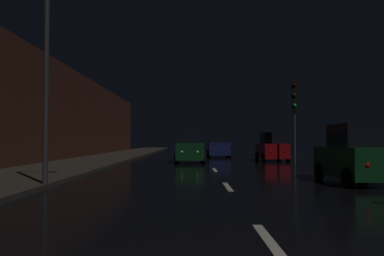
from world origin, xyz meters
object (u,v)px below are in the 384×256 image
(traffic_light_far_right, at_px, (295,103))
(car_approaching_headlights, at_px, (190,148))
(car_parked_right_near, at_px, (356,156))
(car_parked_right_far, at_px, (272,148))
(car_distant_taillights, at_px, (219,146))
(streetlamp_overhead, at_px, (63,41))

(traffic_light_far_right, distance_m, car_approaching_headlights, 7.20)
(car_parked_right_near, bearing_deg, car_parked_right_far, -0.00)
(car_approaching_headlights, xyz_separation_m, car_distant_taillights, (2.35, 7.49, -0.01))
(streetlamp_overhead, bearing_deg, car_parked_right_near, 9.90)
(car_approaching_headlights, relative_size, car_distant_taillights, 1.02)
(streetlamp_overhead, bearing_deg, traffic_light_far_right, 50.87)
(car_approaching_headlights, distance_m, car_distant_taillights, 7.85)
(streetlamp_overhead, distance_m, car_approaching_headlights, 14.70)
(streetlamp_overhead, bearing_deg, car_parked_right_far, 58.93)
(traffic_light_far_right, xyz_separation_m, car_distant_taillights, (-4.16, 8.65, -2.86))
(traffic_light_far_right, relative_size, streetlamp_overhead, 0.79)
(streetlamp_overhead, xyz_separation_m, car_approaching_headlights, (3.75, 13.78, -3.48))
(traffic_light_far_right, distance_m, car_parked_right_near, 11.36)
(car_parked_right_far, bearing_deg, streetlamp_overhead, 148.93)
(traffic_light_far_right, height_order, car_parked_right_near, traffic_light_far_right)
(car_parked_right_far, relative_size, car_distant_taillights, 0.97)
(streetlamp_overhead, height_order, car_parked_right_near, streetlamp_overhead)
(car_approaching_headlights, height_order, car_parked_right_near, car_approaching_headlights)
(streetlamp_overhead, height_order, car_distant_taillights, streetlamp_overhead)
(traffic_light_far_right, height_order, car_parked_right_far, traffic_light_far_right)
(traffic_light_far_right, height_order, car_distant_taillights, traffic_light_far_right)
(streetlamp_overhead, distance_m, car_parked_right_near, 10.23)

